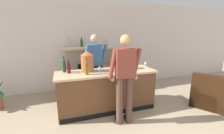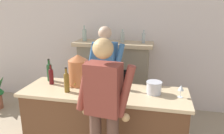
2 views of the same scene
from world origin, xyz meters
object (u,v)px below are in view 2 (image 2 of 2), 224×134
(person_bartender, at_px, (105,74))
(wine_bottle_cabernet_heavy, at_px, (67,81))
(person_customer, at_px, (104,111))
(wine_bottle_port_short, at_px, (118,79))
(wine_glass_near_bucket, at_px, (181,88))
(wine_bottle_merlot_tall, at_px, (51,75))
(copper_dispenser, at_px, (78,70))
(ice_bucket_steel, at_px, (154,88))
(wine_bottle_rose_blush, at_px, (49,71))
(fireplace_stone, at_px, (113,75))
(wine_glass_mid_counter, at_px, (85,85))

(person_bartender, distance_m, wine_bottle_cabernet_heavy, 0.83)
(person_customer, height_order, person_bartender, person_customer)
(person_bartender, xyz_separation_m, wine_bottle_port_short, (0.31, -0.48, 0.11))
(person_bartender, xyz_separation_m, wine_glass_near_bucket, (1.13, -0.61, 0.09))
(person_bartender, xyz_separation_m, wine_bottle_merlot_tall, (-0.69, -0.51, 0.10))
(copper_dispenser, bearing_deg, person_bartender, 58.96)
(wine_bottle_port_short, bearing_deg, wine_glass_near_bucket, -8.72)
(wine_glass_near_bucket, bearing_deg, ice_bucket_steel, 171.51)
(person_customer, relative_size, wine_bottle_rose_blush, 5.10)
(fireplace_stone, distance_m, wine_bottle_merlot_tall, 1.50)
(person_bartender, xyz_separation_m, wine_bottle_cabernet_heavy, (-0.34, -0.74, 0.12))
(fireplace_stone, bearing_deg, wine_bottle_rose_blush, -123.01)
(wine_bottle_merlot_tall, bearing_deg, person_customer, -37.06)
(fireplace_stone, distance_m, wine_glass_near_bucket, 1.84)
(wine_glass_mid_counter, bearing_deg, wine_bottle_cabernet_heavy, 173.06)
(wine_bottle_merlot_tall, bearing_deg, wine_bottle_port_short, 1.88)
(copper_dispenser, bearing_deg, wine_glass_near_bucket, -5.71)
(ice_bucket_steel, distance_m, wine_bottle_merlot_tall, 1.49)
(fireplace_stone, height_order, person_bartender, person_bartender)
(wine_bottle_cabernet_heavy, distance_m, wine_glass_mid_counter, 0.27)
(wine_bottle_port_short, xyz_separation_m, wine_bottle_merlot_tall, (-1.00, -0.03, -0.01))
(person_bartender, relative_size, wine_glass_near_bucket, 10.52)
(copper_dispenser, height_order, wine_glass_near_bucket, copper_dispenser)
(person_customer, bearing_deg, ice_bucket_steel, 54.70)
(wine_bottle_rose_blush, relative_size, wine_glass_near_bucket, 2.08)
(wine_bottle_cabernet_heavy, bearing_deg, ice_bucket_steel, 9.33)
(wine_bottle_cabernet_heavy, distance_m, wine_glass_near_bucket, 1.48)
(ice_bucket_steel, bearing_deg, wine_bottle_port_short, 171.12)
(person_bartender, relative_size, copper_dispenser, 3.84)
(fireplace_stone, xyz_separation_m, person_bartender, (0.03, -0.78, 0.27))
(wine_glass_near_bucket, bearing_deg, person_customer, -141.78)
(wine_bottle_port_short, height_order, wine_glass_near_bucket, wine_bottle_port_short)
(wine_glass_near_bucket, distance_m, wine_glass_mid_counter, 1.22)
(wine_bottle_rose_blush, bearing_deg, ice_bucket_steel, -6.24)
(wine_bottle_merlot_tall, distance_m, wine_glass_near_bucket, 1.83)
(person_customer, distance_m, wine_bottle_rose_blush, 1.40)
(person_bartender, relative_size, ice_bucket_steel, 8.48)
(copper_dispenser, relative_size, wine_glass_near_bucket, 2.74)
(copper_dispenser, xyz_separation_m, wine_glass_mid_counter, (0.21, -0.31, -0.10))
(person_customer, relative_size, ice_bucket_steel, 8.57)
(fireplace_stone, distance_m, wine_bottle_port_short, 1.36)
(fireplace_stone, height_order, ice_bucket_steel, fireplace_stone)
(person_customer, xyz_separation_m, wine_bottle_port_short, (0.01, 0.78, 0.10))
(copper_dispenser, bearing_deg, wine_bottle_merlot_tall, -173.40)
(wine_bottle_rose_blush, bearing_deg, person_customer, -39.01)
(wine_bottle_port_short, bearing_deg, person_customer, -90.51)
(person_customer, height_order, wine_bottle_cabernet_heavy, person_customer)
(fireplace_stone, height_order, wine_bottle_cabernet_heavy, fireplace_stone)
(wine_bottle_port_short, distance_m, wine_glass_mid_counter, 0.49)
(person_bartender, height_order, wine_glass_near_bucket, person_bartender)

